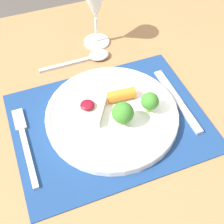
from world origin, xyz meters
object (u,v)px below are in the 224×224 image
Objects in this scene: spoon at (92,57)px; wine_glass_near at (95,7)px; fork at (24,140)px; dinner_plate at (112,114)px; knife at (180,104)px.

wine_glass_near reaches higher than spoon.
wine_glass_near is (0.26, 0.26, 0.11)m from fork.
fork is (-0.20, 0.01, -0.01)m from dinner_plate.
fork is at bearing -134.17° from wine_glass_near.
fork is 1.26× the size of wine_glass_near.
dinner_plate is 1.43× the size of knife.
dinner_plate is 1.81× the size of wine_glass_near.
knife is at bearing -57.01° from spoon.
fork is at bearing 177.49° from dinner_plate.
dinner_plate reaches higher than knife.
spoon is at bearing -118.98° from wine_glass_near.
spoon is (0.02, 0.21, -0.01)m from dinner_plate.
dinner_plate reaches higher than spoon.
dinner_plate is 0.16m from knife.
knife is 1.08× the size of spoon.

